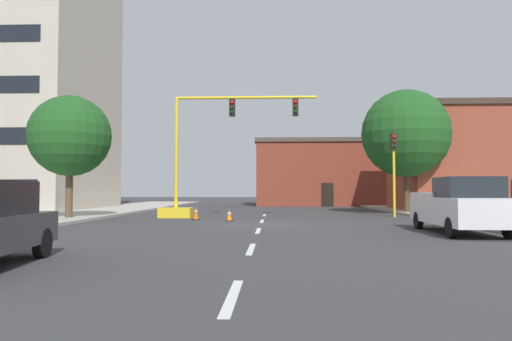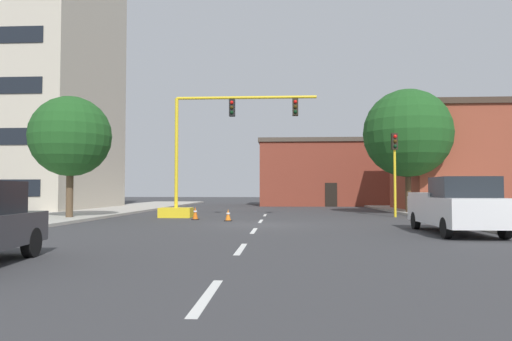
% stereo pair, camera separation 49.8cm
% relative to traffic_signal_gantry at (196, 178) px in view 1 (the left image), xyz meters
% --- Properties ---
extents(ground_plane, '(160.00, 160.00, 0.00)m').
position_rel_traffic_signal_gantry_xyz_m(ground_plane, '(3.80, -5.37, -2.23)').
color(ground_plane, '#38383A').
extents(sidewalk_left, '(6.00, 56.00, 0.14)m').
position_rel_traffic_signal_gantry_xyz_m(sidewalk_left, '(-7.75, 2.63, -2.16)').
color(sidewalk_left, '#B2ADA3').
rests_on(sidewalk_left, ground_plane).
extents(sidewalk_right, '(6.00, 56.00, 0.14)m').
position_rel_traffic_signal_gantry_xyz_m(sidewalk_right, '(15.36, 2.63, -2.16)').
color(sidewalk_right, '#9E998E').
rests_on(sidewalk_right, ground_plane).
extents(lane_stripe_seg_0, '(0.16, 2.40, 0.01)m').
position_rel_traffic_signal_gantry_xyz_m(lane_stripe_seg_0, '(3.80, -19.37, -2.22)').
color(lane_stripe_seg_0, silver).
rests_on(lane_stripe_seg_0, ground_plane).
extents(lane_stripe_seg_1, '(0.16, 2.40, 0.01)m').
position_rel_traffic_signal_gantry_xyz_m(lane_stripe_seg_1, '(3.80, -13.87, -2.22)').
color(lane_stripe_seg_1, silver).
rests_on(lane_stripe_seg_1, ground_plane).
extents(lane_stripe_seg_2, '(0.16, 2.40, 0.01)m').
position_rel_traffic_signal_gantry_xyz_m(lane_stripe_seg_2, '(3.80, -8.37, -2.22)').
color(lane_stripe_seg_2, silver).
rests_on(lane_stripe_seg_2, ground_plane).
extents(lane_stripe_seg_3, '(0.16, 2.40, 0.01)m').
position_rel_traffic_signal_gantry_xyz_m(lane_stripe_seg_3, '(3.80, -2.87, -2.22)').
color(lane_stripe_seg_3, silver).
rests_on(lane_stripe_seg_3, ground_plane).
extents(lane_stripe_seg_4, '(0.16, 2.40, 0.01)m').
position_rel_traffic_signal_gantry_xyz_m(lane_stripe_seg_4, '(3.80, 2.63, -2.22)').
color(lane_stripe_seg_4, silver).
rests_on(lane_stripe_seg_4, ground_plane).
extents(building_tall_left, '(13.42, 13.17, 23.77)m').
position_rel_traffic_signal_gantry_xyz_m(building_tall_left, '(-16.07, 9.67, 9.66)').
color(building_tall_left, beige).
rests_on(building_tall_left, ground_plane).
extents(building_brick_center, '(13.52, 8.20, 6.45)m').
position_rel_traffic_signal_gantry_xyz_m(building_brick_center, '(9.34, 21.53, 1.01)').
color(building_brick_center, brown).
rests_on(building_brick_center, ground_plane).
extents(building_row_right, '(13.25, 8.80, 7.51)m').
position_rel_traffic_signal_gantry_xyz_m(building_row_right, '(20.16, 8.81, 1.54)').
color(building_row_right, brown).
rests_on(building_row_right, ground_plane).
extents(traffic_signal_gantry, '(8.80, 1.20, 6.83)m').
position_rel_traffic_signal_gantry_xyz_m(traffic_signal_gantry, '(0.00, 0.00, 0.00)').
color(traffic_signal_gantry, yellow).
rests_on(traffic_signal_gantry, ground_plane).
extents(traffic_light_pole_right, '(0.32, 0.47, 4.80)m').
position_rel_traffic_signal_gantry_xyz_m(traffic_light_pole_right, '(11.30, 1.07, 1.30)').
color(traffic_light_pole_right, yellow).
rests_on(traffic_light_pole_right, ground_plane).
extents(tree_right_mid, '(5.66, 5.66, 8.03)m').
position_rel_traffic_signal_gantry_xyz_m(tree_right_mid, '(12.93, 4.44, 2.97)').
color(tree_right_mid, '#4C3823').
rests_on(tree_right_mid, ground_plane).
extents(tree_left_near, '(4.18, 4.18, 6.43)m').
position_rel_traffic_signal_gantry_xyz_m(tree_left_near, '(-6.15, -2.40, 2.10)').
color(tree_left_near, brown).
rests_on(tree_left_near, ground_plane).
extents(pickup_truck_white, '(2.09, 5.43, 1.99)m').
position_rel_traffic_signal_gantry_xyz_m(pickup_truck_white, '(11.02, -9.15, -1.25)').
color(pickup_truck_white, white).
rests_on(pickup_truck_white, ground_plane).
extents(traffic_cone_roadside_a, '(0.36, 0.36, 0.59)m').
position_rel_traffic_signal_gantry_xyz_m(traffic_cone_roadside_a, '(2.17, -2.88, -1.94)').
color(traffic_cone_roadside_a, black).
rests_on(traffic_cone_roadside_a, ground_plane).
extents(traffic_cone_roadside_b, '(0.36, 0.36, 0.68)m').
position_rel_traffic_signal_gantry_xyz_m(traffic_cone_roadside_b, '(0.35, -1.93, -1.89)').
color(traffic_cone_roadside_b, black).
rests_on(traffic_cone_roadside_b, ground_plane).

